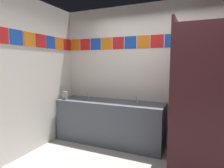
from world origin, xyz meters
name	(u,v)px	position (x,y,z in m)	size (l,w,h in m)	color
wall_back	(157,75)	(0.00, 1.47, 1.35)	(3.88, 0.09, 2.68)	silver
wall_side	(16,77)	(-1.98, 0.00, 1.35)	(0.09, 2.85, 2.68)	silver
vanity_counter	(110,121)	(-0.83, 1.12, 0.42)	(2.11, 0.61, 0.82)	#4C515B
faucet_left	(88,96)	(-1.36, 1.21, 0.88)	(0.04, 0.10, 0.14)	silver
faucet_right	(137,100)	(-0.31, 1.21, 0.88)	(0.04, 0.10, 0.14)	silver
soap_dispenser	(65,96)	(-1.74, 0.94, 0.90)	(0.09, 0.09, 0.16)	gray
stall_divider	(187,102)	(0.59, 0.48, 1.05)	(0.92, 1.39, 2.09)	#471E23
toilet	(209,144)	(0.91, 1.04, 0.30)	(0.39, 0.49, 0.74)	white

